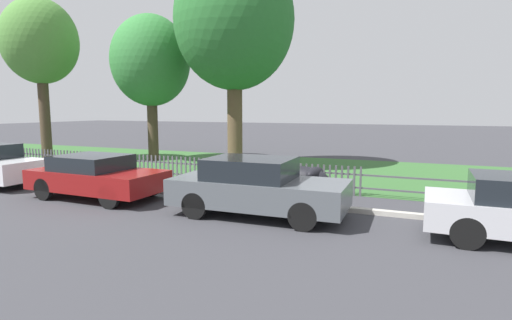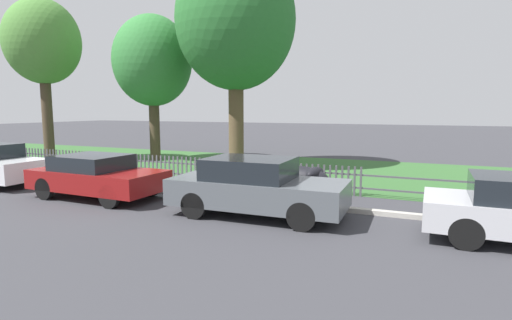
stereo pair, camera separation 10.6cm
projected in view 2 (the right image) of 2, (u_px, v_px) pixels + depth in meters
The scene contains 10 objects.
ground_plane at pixel (120, 189), 12.83m from camera, with size 120.00×120.00×0.00m, color #38383D.
kerb_stone at pixel (122, 187), 12.91m from camera, with size 37.91×0.20×0.12m, color #B2ADA3.
grass_strip at pixel (217, 164), 18.58m from camera, with size 37.91×8.59×0.01m, color #33602D.
park_fence at pixel (159, 167), 14.64m from camera, with size 37.91×0.05×0.89m.
parked_car_black_saloon at pixel (97, 176), 11.54m from camera, with size 3.96×1.85×1.25m.
parked_car_navy_estate at pixel (256, 187), 9.58m from camera, with size 4.26×1.89×1.40m.
covered_motorcycle at pixel (303, 179), 11.30m from camera, with size 1.77×0.97×0.96m.
tree_nearest_kerb at pixel (43, 43), 18.88m from camera, with size 3.46×3.46×7.74m.
tree_behind_motorcycle at pixel (153, 62), 19.51m from camera, with size 3.83×3.83×7.12m.
tree_mid_park at pixel (236, 22), 16.94m from camera, with size 5.12×5.12×9.25m.
Camera 2 is at (9.09, -9.77, 2.57)m, focal length 28.00 mm.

